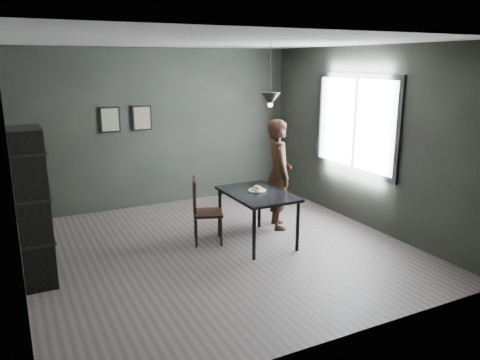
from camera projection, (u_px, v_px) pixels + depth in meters
name	position (u px, v px, depth m)	size (l,w,h in m)	color
ground	(219.00, 249.00, 6.57)	(5.00, 5.00, 0.00)	#3C3534
back_wall	(161.00, 128.00, 8.39)	(5.00, 0.10, 2.80)	black
ceiling	(217.00, 42.00, 5.88)	(5.00, 5.00, 0.02)	silver
window_assembly	(355.00, 124.00, 7.42)	(0.04, 1.96, 1.56)	white
cafe_table	(257.00, 198.00, 6.66)	(0.80, 1.20, 0.75)	black
white_plate	(257.00, 191.00, 6.71)	(0.23, 0.23, 0.01)	white
donut_pile	(257.00, 189.00, 6.70)	(0.17, 0.17, 0.08)	beige
woman	(279.00, 174.00, 7.25)	(0.63, 0.41, 1.72)	black
wood_chair	(202.00, 207.00, 6.68)	(0.53, 0.53, 0.96)	black
shelf_unit	(33.00, 208.00, 5.38)	(0.35, 0.62, 1.85)	black
pendant_lamp	(270.00, 99.00, 6.52)	(0.28, 0.28, 0.86)	black
framed_print_left	(110.00, 120.00, 7.92)	(0.34, 0.04, 0.44)	black
framed_print_right	(142.00, 118.00, 8.16)	(0.34, 0.04, 0.44)	black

